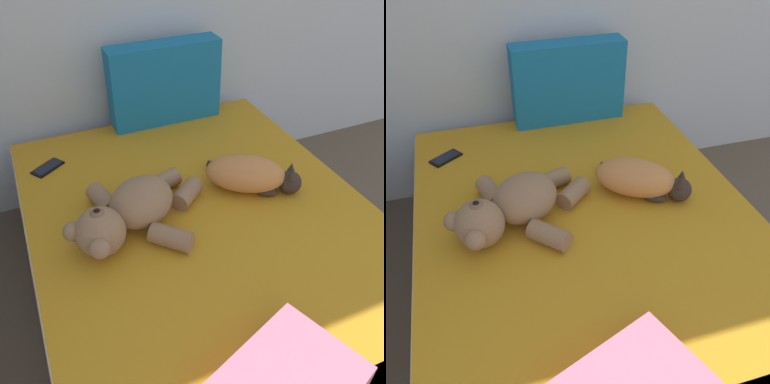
% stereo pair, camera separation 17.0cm
% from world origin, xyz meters
% --- Properties ---
extents(bed, '(1.40, 2.02, 0.47)m').
position_xyz_m(bed, '(0.97, 3.23, 0.23)').
color(bed, '#9E7A56').
rests_on(bed, ground_plane).
extents(patterned_cushion, '(0.59, 0.14, 0.42)m').
position_xyz_m(patterned_cushion, '(1.11, 4.14, 0.68)').
color(patterned_cushion, '#1972AD').
rests_on(patterned_cushion, bed).
extents(cat, '(0.41, 0.39, 0.15)m').
position_xyz_m(cat, '(1.22, 3.41, 0.54)').
color(cat, '#D18447').
rests_on(cat, bed).
extents(teddy_bear, '(0.60, 0.49, 0.20)m').
position_xyz_m(teddy_bear, '(0.68, 3.37, 0.55)').
color(teddy_bear, '#937051').
rests_on(teddy_bear, bed).
extents(cell_phone, '(0.16, 0.14, 0.01)m').
position_xyz_m(cell_phone, '(0.44, 3.91, 0.47)').
color(cell_phone, black).
rests_on(cell_phone, bed).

